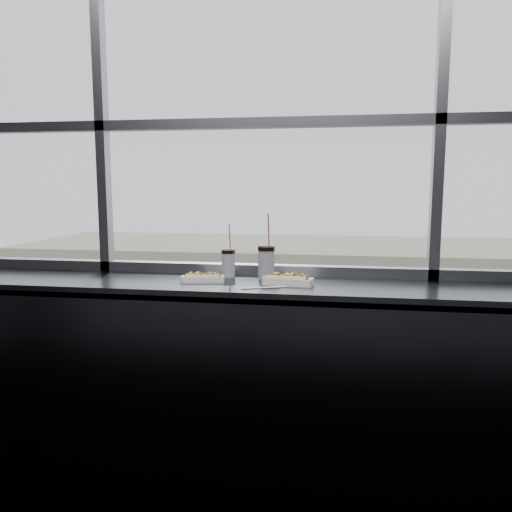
# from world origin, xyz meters

# --- Properties ---
(wall_back_lower) EXTENTS (6.00, 0.00, 6.00)m
(wall_back_lower) POSITION_xyz_m (0.00, 1.50, 0.55)
(wall_back_lower) COLOR black
(wall_back_lower) RESTS_ON ground
(window_glass) EXTENTS (6.00, 0.00, 6.00)m
(window_glass) POSITION_xyz_m (0.00, 1.52, 2.30)
(window_glass) COLOR silver
(window_glass) RESTS_ON ground
(window_mullions) EXTENTS (6.00, 0.08, 2.40)m
(window_mullions) POSITION_xyz_m (0.00, 1.50, 2.30)
(window_mullions) COLOR gray
(window_mullions) RESTS_ON ground
(counter) EXTENTS (6.00, 0.55, 0.06)m
(counter) POSITION_xyz_m (0.00, 1.23, 1.07)
(counter) COLOR #464A4F
(counter) RESTS_ON ground
(counter_fascia) EXTENTS (6.00, 0.04, 1.04)m
(counter_fascia) POSITION_xyz_m (0.00, 0.97, 0.55)
(counter_fascia) COLOR #464A4F
(counter_fascia) RESTS_ON ground
(hotdog_tray_left) EXTENTS (0.25, 0.12, 0.06)m
(hotdog_tray_left) POSITION_xyz_m (-0.29, 1.19, 1.12)
(hotdog_tray_left) COLOR white
(hotdog_tray_left) RESTS_ON counter
(hotdog_tray_right) EXTENTS (0.28, 0.12, 0.07)m
(hotdog_tray_right) POSITION_xyz_m (0.19, 1.19, 1.13)
(hotdog_tray_right) COLOR white
(hotdog_tray_right) RESTS_ON counter
(soda_cup_left) EXTENTS (0.09, 0.09, 0.32)m
(soda_cup_left) POSITION_xyz_m (-0.18, 1.38, 1.19)
(soda_cup_left) COLOR white
(soda_cup_left) RESTS_ON counter
(soda_cup_right) EXTENTS (0.10, 0.10, 0.38)m
(soda_cup_right) POSITION_xyz_m (0.05, 1.34, 1.21)
(soda_cup_right) COLOR white
(soda_cup_right) RESTS_ON counter
(loose_straw) EXTENTS (0.23, 0.10, 0.01)m
(loose_straw) POSITION_xyz_m (0.07, 1.07, 1.10)
(loose_straw) COLOR white
(loose_straw) RESTS_ON counter
(wrapper) EXTENTS (0.10, 0.07, 0.02)m
(wrapper) POSITION_xyz_m (-0.37, 1.19, 1.11)
(wrapper) COLOR silver
(wrapper) RESTS_ON counter
(plaza_ground) EXTENTS (120.00, 120.00, 0.00)m
(plaza_ground) POSITION_xyz_m (0.00, 45.00, -11.00)
(plaza_ground) COLOR #979797
(plaza_ground) RESTS_ON ground
(street_asphalt) EXTENTS (80.00, 10.00, 0.06)m
(street_asphalt) POSITION_xyz_m (0.00, 21.50, -10.97)
(street_asphalt) COLOR black
(street_asphalt) RESTS_ON plaza_ground
(far_sidewalk) EXTENTS (80.00, 6.00, 0.04)m
(far_sidewalk) POSITION_xyz_m (0.00, 29.50, -10.98)
(far_sidewalk) COLOR #979797
(far_sidewalk) RESTS_ON plaza_ground
(far_building) EXTENTS (50.00, 14.00, 8.00)m
(far_building) POSITION_xyz_m (0.00, 39.50, -7.00)
(far_building) COLOR gray
(far_building) RESTS_ON plaza_ground
(car_near_b) EXTENTS (2.45, 5.61, 1.85)m
(car_near_b) POSITION_xyz_m (-6.92, 17.50, -10.02)
(car_near_b) COLOR #383838
(car_near_b) RESTS_ON street_asphalt
(car_near_c) EXTENTS (3.39, 6.83, 2.20)m
(car_near_c) POSITION_xyz_m (-0.27, 17.50, -9.84)
(car_near_c) COLOR maroon
(car_near_c) RESTS_ON street_asphalt
(car_far_b) EXTENTS (3.23, 6.45, 2.07)m
(car_far_b) POSITION_xyz_m (0.77, 25.50, -9.91)
(car_far_b) COLOR #B65620
(car_far_b) RESTS_ON street_asphalt
(pedestrian_b) EXTENTS (0.69, 0.92, 2.08)m
(pedestrian_b) POSITION_xyz_m (-0.17, 28.84, -9.92)
(pedestrian_b) COLOR #66605B
(pedestrian_b) RESTS_ON far_sidewalk
(pedestrian_c) EXTENTS (0.88, 0.66, 1.98)m
(pedestrian_c) POSITION_xyz_m (3.62, 29.58, -9.97)
(pedestrian_c) COLOR #66605B
(pedestrian_c) RESTS_ON far_sidewalk
(pedestrian_a) EXTENTS (0.91, 0.68, 2.05)m
(pedestrian_a) POSITION_xyz_m (-5.03, 29.26, -9.94)
(pedestrian_a) COLOR #66605B
(pedestrian_a) RESTS_ON far_sidewalk
(pedestrian_d) EXTENTS (0.91, 0.68, 2.04)m
(pedestrian_d) POSITION_xyz_m (8.11, 28.84, -9.94)
(pedestrian_d) COLOR #66605B
(pedestrian_d) RESTS_ON far_sidewalk
(tree_left) EXTENTS (3.25, 3.25, 5.08)m
(tree_left) POSITION_xyz_m (-9.64, 29.50, -7.56)
(tree_left) COLOR #47382B
(tree_left) RESTS_ON far_sidewalk
(tree_center) EXTENTS (3.31, 3.31, 5.17)m
(tree_center) POSITION_xyz_m (1.47, 29.50, -7.49)
(tree_center) COLOR #47382B
(tree_center) RESTS_ON far_sidewalk
(tree_right) EXTENTS (2.86, 2.86, 4.46)m
(tree_right) POSITION_xyz_m (10.40, 29.50, -7.97)
(tree_right) COLOR #47382B
(tree_right) RESTS_ON far_sidewalk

